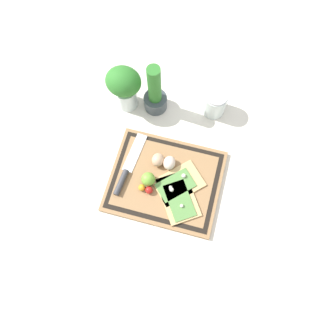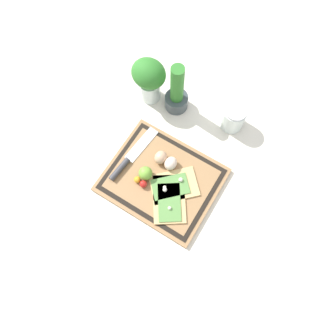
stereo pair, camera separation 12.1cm
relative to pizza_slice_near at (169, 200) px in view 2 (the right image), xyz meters
name	(u,v)px [view 2 (the right image)]	position (x,y,z in m)	size (l,w,h in m)	color
ground_plane	(162,180)	(-0.06, 0.06, -0.02)	(6.00, 6.00, 0.00)	silver
cutting_board	(162,180)	(-0.06, 0.06, -0.02)	(0.41, 0.34, 0.02)	#997047
pizza_slice_near	(169,200)	(0.00, 0.00, 0.00)	(0.20, 0.21, 0.02)	tan
pizza_slice_far	(173,186)	(-0.01, 0.05, 0.00)	(0.20, 0.20, 0.02)	tan
knife	(126,162)	(-0.21, 0.04, 0.00)	(0.06, 0.26, 0.02)	silver
egg_brown	(161,157)	(-0.11, 0.12, 0.02)	(0.04, 0.05, 0.04)	tan
egg_pink	(171,164)	(-0.06, 0.12, 0.02)	(0.04, 0.05, 0.04)	beige
lime	(146,173)	(-0.12, 0.03, 0.02)	(0.05, 0.05, 0.05)	#70A838
cherry_tomato_red	(143,184)	(-0.11, 0.00, 0.01)	(0.03, 0.03, 0.03)	red
cherry_tomato_yellow	(137,180)	(-0.14, 0.00, 0.01)	(0.03, 0.03, 0.03)	gold
herb_pot	(177,94)	(-0.19, 0.36, 0.06)	(0.09, 0.09, 0.24)	#3D474C
sauce_jar	(233,118)	(0.05, 0.40, 0.02)	(0.09, 0.09, 0.11)	silver
herb_glass	(149,78)	(-0.30, 0.34, 0.10)	(0.13, 0.12, 0.21)	silver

